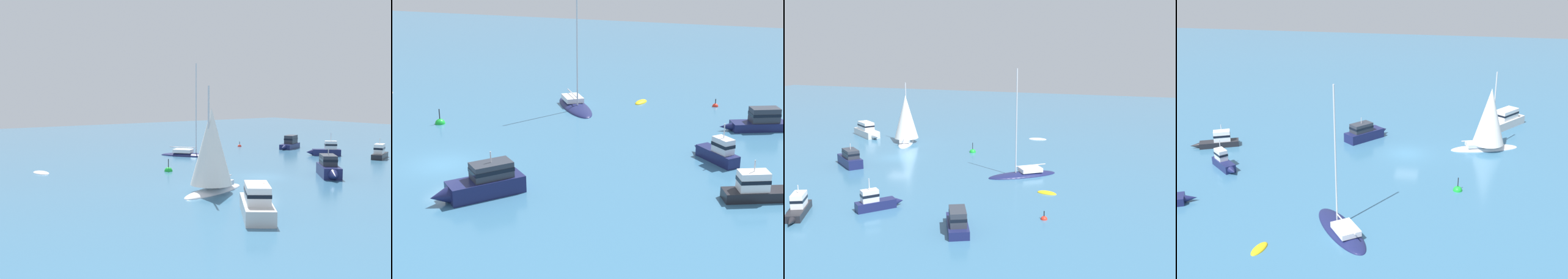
% 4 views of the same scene
% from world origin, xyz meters
% --- Properties ---
extents(ground_plane, '(160.00, 160.00, 0.00)m').
position_xyz_m(ground_plane, '(0.00, 0.00, 0.00)').
color(ground_plane, teal).
extents(cabin_cruiser, '(3.87, 3.59, 2.93)m').
position_xyz_m(cabin_cruiser, '(-17.89, -7.25, 0.71)').
color(cabin_cruiser, '#191E4C').
rests_on(cabin_cruiser, ground).
extents(ketch, '(7.90, 4.42, 9.08)m').
position_xyz_m(ketch, '(8.65, 3.01, 3.27)').
color(ketch, white).
rests_on(ketch, ground).
extents(motor_cruiser, '(5.61, 6.75, 2.24)m').
position_xyz_m(motor_cruiser, '(10.95, 10.93, 0.89)').
color(motor_cruiser, silver).
rests_on(motor_cruiser, ground).
extents(powerboat_1, '(5.21, 3.03, 2.54)m').
position_xyz_m(powerboat_1, '(-21.17, -1.55, 0.69)').
color(powerboat_1, black).
rests_on(powerboat_1, ground).
extents(sailboat, '(6.60, 7.78, 12.21)m').
position_xyz_m(sailboat, '(-3.26, -17.22, 0.14)').
color(sailboat, '#191E4C').
rests_on(sailboat, ground).
extents(launch, '(4.79, 5.30, 2.76)m').
position_xyz_m(launch, '(-5.32, 3.59, 0.85)').
color(launch, '#191E4C').
rests_on(launch, ground).
extents(tender, '(1.18, 2.08, 0.48)m').
position_xyz_m(tender, '(-8.74, -20.87, 0.00)').
color(tender, yellow).
rests_on(tender, ground).
extents(channel_buoy, '(0.86, 0.86, 1.73)m').
position_xyz_m(channel_buoy, '(5.68, -8.26, 0.01)').
color(channel_buoy, green).
rests_on(channel_buoy, ground).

